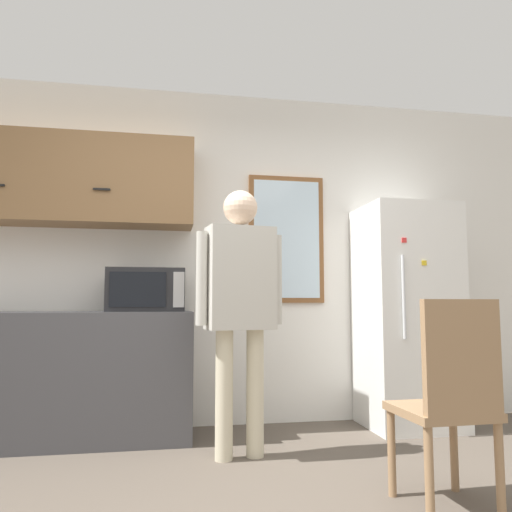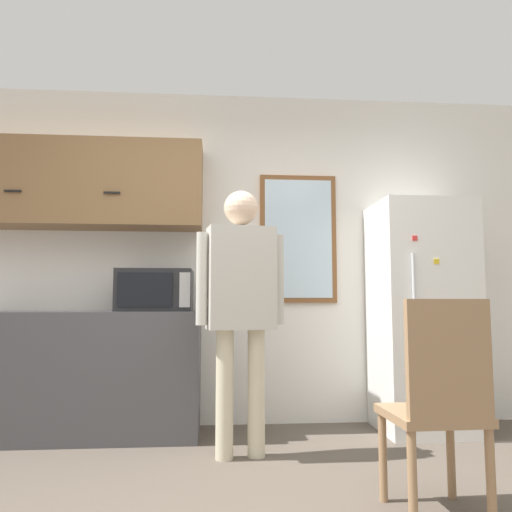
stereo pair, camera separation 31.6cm
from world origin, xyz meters
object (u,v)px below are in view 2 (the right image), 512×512
at_px(person, 241,292).
at_px(refrigerator, 422,315).
at_px(microwave, 156,291).
at_px(chair, 439,399).

height_order(person, refrigerator, refrigerator).
distance_m(microwave, person, 0.83).
bearing_deg(refrigerator, microwave, 179.36).
bearing_deg(chair, microwave, -48.51).
height_order(microwave, refrigerator, refrigerator).
relative_size(microwave, chair, 0.56).
bearing_deg(microwave, chair, -47.11).
distance_m(person, refrigerator, 1.53).
relative_size(microwave, refrigerator, 0.31).
bearing_deg(person, chair, -59.37).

